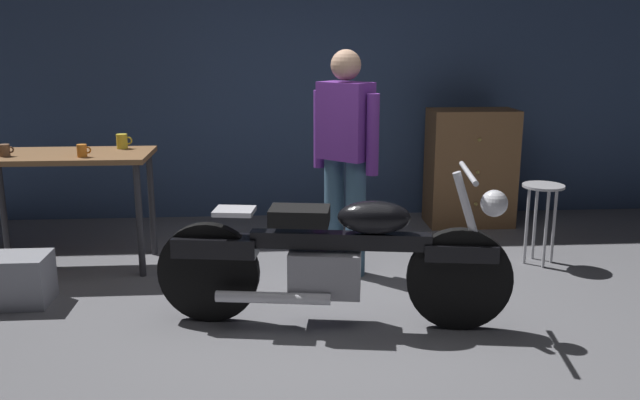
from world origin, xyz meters
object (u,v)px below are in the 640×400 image
Objects in this scene: motorcycle at (335,256)px; shop_stool at (542,202)px; mug_brown_stoneware at (5,150)px; wooden_dresser at (470,168)px; mug_yellow_tall at (122,141)px; mug_orange_travel at (82,151)px; person_standing at (345,153)px; storage_bin at (16,280)px.

motorcycle is 3.40× the size of shop_stool.
shop_stool is at bearing -1.13° from mug_brown_stoneware.
wooden_dresser is 8.92× the size of mug_yellow_tall.
wooden_dresser reaches higher than mug_orange_travel.
wooden_dresser reaches higher than motorcycle.
person_standing reaches higher than mug_orange_travel.
wooden_dresser reaches higher than shop_stool.
wooden_dresser is at bearing 64.66° from motorcycle.
wooden_dresser is at bearing -93.91° from person_standing.
motorcycle is 21.14× the size of mug_orange_travel.
shop_stool is 0.58× the size of wooden_dresser.
motorcycle is at bearing -25.79° from mug_brown_stoneware.
mug_orange_travel is 0.84× the size of mug_yellow_tall.
motorcycle is 1.98× the size of wooden_dresser.
wooden_dresser is at bearing 14.80° from mug_yellow_tall.
person_standing is at bearing -176.47° from shop_stool.
mug_yellow_tall is (-3.27, 0.38, 0.46)m from shop_stool.
shop_stool is at bearing -134.16° from person_standing.
motorcycle is at bearing -42.65° from mug_yellow_tall.
person_standing is at bearing -3.20° from mug_orange_travel.
storage_bin is at bearing -154.11° from wooden_dresser.
mug_brown_stoneware is at bearing 109.76° from storage_bin.
shop_stool is 3.88m from storage_bin.
mug_yellow_tall is (-1.55, 1.43, 0.51)m from motorcycle.
mug_brown_stoneware reaches higher than storage_bin.
mug_brown_stoneware is 0.58m from mug_orange_travel.
storage_bin is (-2.26, -0.47, -0.76)m from person_standing.
mug_brown_stoneware is at bearing 173.21° from mug_orange_travel.
person_standing is 1.62m from shop_stool.
person_standing is at bearing -4.03° from mug_brown_stoneware.
motorcycle is at bearing -148.67° from shop_stool.
mug_yellow_tall reaches higher than storage_bin.
motorcycle is at bearing -31.06° from mug_orange_travel.
shop_stool is 6.22× the size of mug_orange_travel.
mug_brown_stoneware is 0.84m from mug_yellow_tall.
storage_bin is (-3.60, -1.75, -0.38)m from wooden_dresser.
mug_orange_travel is (-3.48, 0.01, 0.45)m from shop_stool.
storage_bin is at bearing 175.55° from motorcycle.
motorcycle is 2.02m from shop_stool.
mug_brown_stoneware is at bearing -159.17° from mug_yellow_tall.
mug_orange_travel is (-1.92, 0.11, 0.02)m from person_standing.
person_standing is 3.80× the size of storage_bin.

